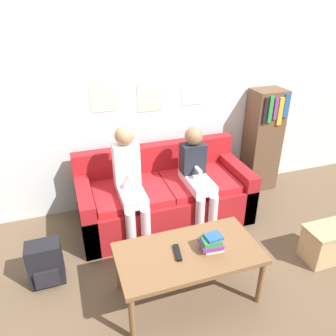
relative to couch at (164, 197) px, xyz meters
name	(u,v)px	position (x,y,z in m)	size (l,w,h in m)	color
ground_plane	(180,246)	(0.00, -0.50, -0.27)	(10.00, 10.00, 0.00)	brown
wall_back	(149,89)	(0.00, 0.49, 1.03)	(8.00, 0.06, 2.60)	silver
couch	(164,197)	(0.00, 0.00, 0.00)	(1.77, 0.78, 0.76)	maroon
coffee_table	(188,256)	(-0.15, -1.06, 0.13)	(1.09, 0.57, 0.45)	brown
person_left	(130,180)	(-0.39, -0.17, 0.37)	(0.24, 0.54, 1.13)	silver
person_right	(197,174)	(0.29, -0.18, 0.32)	(0.24, 0.54, 1.04)	silver
tv_remote	(178,253)	(-0.24, -1.05, 0.19)	(0.07, 0.17, 0.02)	black
book_stack	(212,243)	(0.02, -1.09, 0.24)	(0.18, 0.16, 0.13)	silver
bookshelf	(263,140)	(1.35, 0.29, 0.35)	(0.37, 0.32, 1.24)	brown
storage_box	(326,243)	(1.19, -1.07, -0.10)	(0.40, 0.28, 0.34)	tan
backpack	(46,264)	(-1.21, -0.55, -0.08)	(0.28, 0.21, 0.39)	black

